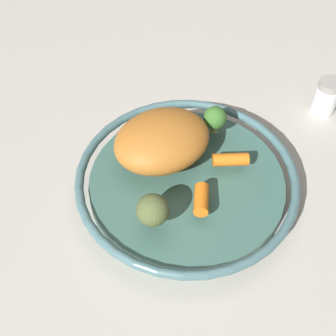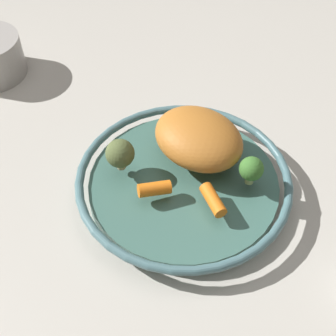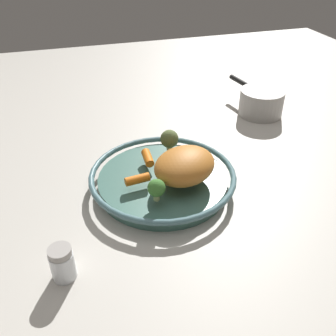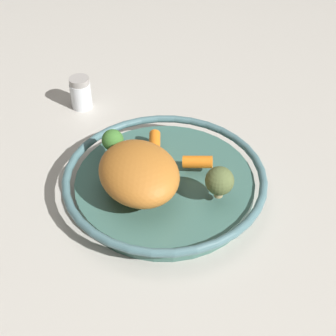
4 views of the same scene
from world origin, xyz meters
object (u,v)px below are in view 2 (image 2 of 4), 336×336
(baby_carrot_left, at_px, (154,189))
(broccoli_floret_large, at_px, (120,154))
(serving_bowl, at_px, (183,184))
(baby_carrot_near_rim, at_px, (213,200))
(roast_chicken_piece, at_px, (199,138))
(broccoli_floret_small, at_px, (251,169))

(baby_carrot_left, bearing_deg, broccoli_floret_large, 29.48)
(serving_bowl, bearing_deg, baby_carrot_near_rim, -158.95)
(serving_bowl, relative_size, broccoli_floret_large, 6.30)
(roast_chicken_piece, distance_m, baby_carrot_left, 0.11)
(baby_carrot_left, distance_m, broccoli_floret_small, 0.15)
(roast_chicken_piece, relative_size, baby_carrot_near_rim, 2.75)
(baby_carrot_near_rim, bearing_deg, roast_chicken_piece, -5.91)
(serving_bowl, distance_m, roast_chicken_piece, 0.08)
(roast_chicken_piece, xyz_separation_m, baby_carrot_near_rim, (-0.11, 0.01, -0.02))
(roast_chicken_piece, xyz_separation_m, baby_carrot_left, (-0.06, 0.09, -0.02))
(serving_bowl, distance_m, baby_carrot_near_rim, 0.08)
(serving_bowl, bearing_deg, roast_chicken_piece, -41.40)
(serving_bowl, relative_size, baby_carrot_near_rim, 6.27)
(serving_bowl, distance_m, baby_carrot_left, 0.07)
(broccoli_floret_small, bearing_deg, baby_carrot_near_rim, 110.43)
(baby_carrot_near_rim, bearing_deg, broccoli_floret_large, 46.62)
(broccoli_floret_small, distance_m, broccoli_floret_large, 0.20)
(baby_carrot_near_rim, height_order, broccoli_floret_large, broccoli_floret_large)
(serving_bowl, xyz_separation_m, broccoli_floret_large, (0.04, 0.09, 0.05))
(broccoli_floret_small, bearing_deg, roast_chicken_piece, 35.44)
(serving_bowl, bearing_deg, broccoli_floret_large, 64.05)
(baby_carrot_left, bearing_deg, serving_bowl, -67.60)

